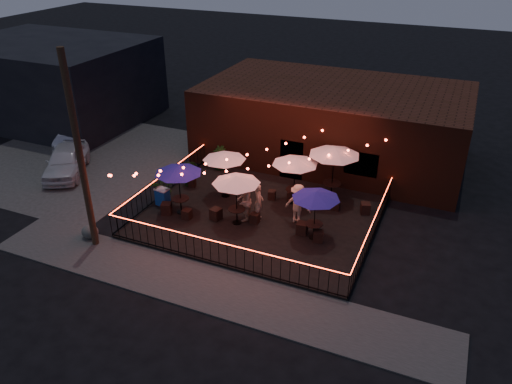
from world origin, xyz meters
TOP-DOWN VIEW (x-y plane):
  - ground at (0.00, 0.00)m, footprint 110.00×110.00m
  - patio at (0.00, 2.00)m, footprint 10.00×8.00m
  - sidewalk at (0.00, -3.25)m, footprint 18.00×2.50m
  - parking_lot at (-12.00, 4.00)m, footprint 11.00×12.00m
  - brick_building at (1.00, 9.99)m, footprint 14.00×8.00m
  - background_building at (-18.00, 9.00)m, footprint 12.00×9.00m
  - utility_pole at (-5.40, -2.60)m, footprint 0.26×0.26m
  - fence_front at (0.00, -2.00)m, footprint 10.00×0.04m
  - fence_left at (-5.00, 2.00)m, footprint 0.04×8.00m
  - fence_right at (5.00, 2.00)m, footprint 0.04×8.00m
  - festoon_lights at (-1.01, 1.70)m, footprint 10.02×8.72m
  - cafe_table_0 at (-3.37, 0.83)m, footprint 2.22×2.22m
  - cafe_table_1 at (-2.23, 3.02)m, footprint 2.53×2.53m
  - cafe_table_2 at (-0.67, 1.02)m, footprint 2.59×2.59m
  - cafe_table_3 at (0.98, 3.69)m, footprint 2.51×2.51m
  - cafe_table_4 at (2.73, 1.23)m, footprint 2.11×2.11m
  - cafe_table_5 at (2.46, 4.80)m, footprint 2.76×2.76m
  - bistro_chair_0 at (-3.92, 0.48)m, footprint 0.56×0.56m
  - bistro_chair_1 at (-2.85, 0.46)m, footprint 0.37×0.37m
  - bistro_chair_2 at (-4.20, 3.25)m, footprint 0.42×0.42m
  - bistro_chair_3 at (-2.24, 3.81)m, footprint 0.46×0.46m
  - bistro_chair_4 at (-1.66, 0.94)m, footprint 0.52×0.52m
  - bistro_chair_5 at (0.03, 1.36)m, footprint 0.37×0.37m
  - bistro_chair_6 at (-0.09, 3.64)m, footprint 0.43×0.43m
  - bistro_chair_7 at (0.81, 3.83)m, footprint 0.40×0.40m
  - bistro_chair_8 at (2.20, 1.32)m, footprint 0.46×0.46m
  - bistro_chair_9 at (2.99, 1.05)m, footprint 0.48×0.48m
  - bistro_chair_10 at (2.94, 3.86)m, footprint 0.40×0.40m
  - bistro_chair_11 at (4.26, 4.07)m, footprint 0.53×0.53m
  - patron_a at (0.05, 1.70)m, footprint 0.60×0.72m
  - patron_b at (-0.53, 1.40)m, footprint 0.86×1.02m
  - patron_c at (1.70, 2.14)m, footprint 1.21×0.75m
  - potted_shrub_a at (-4.60, 1.41)m, footprint 1.44×1.32m
  - potted_shrub_b at (-4.28, 3.27)m, footprint 0.83×0.69m
  - potted_shrub_c at (-3.84, 5.57)m, footprint 0.84×0.84m
  - cooler at (-4.50, 1.09)m, footprint 0.68×0.53m
  - boulder at (-5.88, -2.32)m, footprint 0.97×0.89m
  - car_white at (-11.12, 2.20)m, footprint 3.60×4.65m
  - car_silver at (-13.41, 5.52)m, footprint 2.81×4.26m

SIDE VIEW (x-z plane):
  - ground at x=0.00m, z-range 0.00..0.00m
  - parking_lot at x=-12.00m, z-range 0.00..0.02m
  - sidewalk at x=0.00m, z-range 0.00..0.05m
  - patio at x=0.00m, z-range 0.00..0.15m
  - boulder at x=-5.88m, z-range 0.00..0.64m
  - bistro_chair_2 at x=-4.20m, z-range 0.15..0.56m
  - bistro_chair_6 at x=-0.09m, z-range 0.15..0.57m
  - bistro_chair_10 at x=2.94m, z-range 0.15..0.58m
  - bistro_chair_7 at x=0.81m, z-range 0.15..0.58m
  - bistro_chair_5 at x=0.03m, z-range 0.15..0.58m
  - bistro_chair_1 at x=-2.85m, z-range 0.15..0.59m
  - bistro_chair_3 at x=-2.24m, z-range 0.15..0.59m
  - bistro_chair_9 at x=2.99m, z-range 0.15..0.62m
  - bistro_chair_11 at x=4.26m, z-range 0.15..0.64m
  - bistro_chair_4 at x=-1.66m, z-range 0.15..0.66m
  - bistro_chair_8 at x=2.20m, z-range 0.15..0.66m
  - bistro_chair_0 at x=-3.92m, z-range 0.15..0.67m
  - cooler at x=-4.50m, z-range 0.16..0.99m
  - fence_front at x=0.00m, z-range 0.14..1.18m
  - fence_left at x=-5.00m, z-range 0.14..1.18m
  - fence_right at x=5.00m, z-range 0.14..1.18m
  - car_silver at x=-13.41m, z-range 0.00..1.33m
  - car_white at x=-11.12m, z-range 0.00..1.48m
  - potted_shrub_c at x=-3.84m, z-range 0.15..1.43m
  - potted_shrub_a at x=-4.60m, z-range 0.15..1.50m
  - potted_shrub_b at x=-4.28m, z-range 0.15..1.58m
  - patron_a at x=0.05m, z-range 0.15..1.85m
  - patron_c at x=1.70m, z-range 0.15..1.95m
  - patron_b at x=-0.53m, z-range 0.15..2.02m
  - brick_building at x=1.00m, z-range 0.00..4.00m
  - cafe_table_4 at x=2.73m, z-range 1.05..3.21m
  - cafe_table_1 at x=-2.23m, z-range 1.07..3.30m
  - cafe_table_2 at x=-0.67m, z-range 1.09..3.36m
  - cafe_table_0 at x=-3.37m, z-range 1.10..3.41m
  - cafe_table_3 at x=0.98m, z-range 1.11..3.43m
  - background_building at x=-18.00m, z-range 0.00..5.00m
  - festoon_lights at x=-1.01m, z-range 1.86..3.18m
  - cafe_table_5 at x=2.46m, z-range 1.23..3.85m
  - utility_pole at x=-5.40m, z-range 0.00..8.00m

